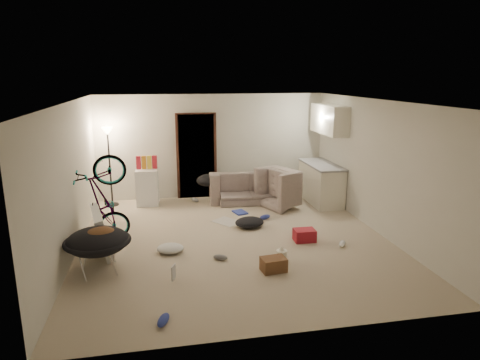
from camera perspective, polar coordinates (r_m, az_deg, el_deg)
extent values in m
cube|color=#B9A98E|center=(7.91, -0.69, -8.03)|extent=(5.50, 6.00, 0.02)
cube|color=white|center=(7.35, -0.75, 10.52)|extent=(5.50, 6.00, 0.02)
cube|color=beige|center=(10.45, -3.68, 4.53)|extent=(5.50, 0.02, 2.50)
cube|color=beige|center=(4.72, 5.86, -7.15)|extent=(5.50, 0.02, 2.50)
cube|color=beige|center=(7.56, -21.78, -0.05)|extent=(0.02, 6.00, 2.50)
cube|color=beige|center=(8.46, 18.01, 1.66)|extent=(0.02, 6.00, 2.50)
cube|color=black|center=(10.41, -5.82, 3.16)|extent=(0.85, 0.10, 2.04)
cube|color=#381D13|center=(10.38, -5.80, 3.13)|extent=(0.97, 0.04, 2.10)
cylinder|color=black|center=(10.35, -16.61, -3.14)|extent=(0.28, 0.28, 0.03)
cylinder|color=black|center=(10.15, -16.94, 1.37)|extent=(0.04, 0.04, 1.70)
cone|color=#FFE0A5|center=(10.01, -17.28, 6.24)|extent=(0.24, 0.24, 0.18)
cube|color=silver|center=(10.26, 10.73, -0.49)|extent=(0.60, 1.50, 0.88)
cube|color=gray|center=(10.16, 10.84, 2.03)|extent=(0.64, 1.54, 0.04)
cube|color=silver|center=(10.05, 11.81, 7.92)|extent=(0.38, 1.40, 0.65)
imported|color=#384038|center=(10.25, 1.07, -1.23)|extent=(1.89, 0.79, 0.54)
imported|color=#384038|center=(9.95, 6.51, -1.48)|extent=(1.19, 1.26, 0.65)
imported|color=black|center=(8.02, -17.60, -5.02)|extent=(1.69, 0.82, 0.95)
imported|color=maroon|center=(6.48, -9.05, -13.21)|extent=(0.28, 0.24, 0.02)
cube|color=white|center=(10.10, -12.24, -0.92)|extent=(0.52, 0.52, 0.84)
cube|color=maroon|center=(9.97, -13.38, 2.27)|extent=(0.11, 0.08, 0.30)
cube|color=#C07618|center=(9.97, -12.69, 2.30)|extent=(0.11, 0.08, 0.30)
cube|color=gold|center=(9.97, -12.00, 2.33)|extent=(0.11, 0.08, 0.30)
cube|color=maroon|center=(9.96, -11.31, 2.36)|extent=(0.12, 0.10, 0.30)
cylinder|color=silver|center=(6.92, -18.29, -9.92)|extent=(0.65, 0.65, 0.46)
ellipsoid|color=black|center=(6.82, -18.47, -7.75)|extent=(0.92, 0.92, 0.39)
torus|color=black|center=(6.82, -18.47, -7.75)|extent=(0.99, 0.99, 0.07)
ellipsoid|color=brown|center=(6.74, -18.14, -6.96)|extent=(0.60, 0.57, 0.22)
ellipsoid|color=black|center=(10.03, -4.24, -0.02)|extent=(0.66, 0.58, 0.28)
cube|color=silver|center=(7.63, -17.91, -6.55)|extent=(0.49, 1.14, 0.74)
cube|color=brown|center=(6.71, 4.50, -11.15)|extent=(0.40, 0.31, 0.21)
cube|color=maroon|center=(7.90, 8.59, -7.29)|extent=(0.39, 0.29, 0.22)
cylinder|color=white|center=(7.07, 5.57, -9.99)|extent=(0.18, 0.18, 0.18)
cone|color=white|center=(7.02, 5.59, -9.04)|extent=(0.10, 0.10, 0.08)
cube|color=#B2ADA5|center=(8.84, -1.75, -5.56)|extent=(0.67, 0.69, 0.01)
cube|color=#2A3997|center=(9.37, -0.01, -4.32)|extent=(0.33, 0.39, 0.03)
cube|color=silver|center=(8.69, 0.12, -5.83)|extent=(0.24, 0.28, 0.02)
ellipsoid|color=#2A3997|center=(8.98, 3.35, -4.94)|extent=(0.29, 0.21, 0.10)
ellipsoid|color=slate|center=(10.22, -6.05, -2.64)|extent=(0.23, 0.29, 0.10)
ellipsoid|color=#2A3997|center=(5.52, -10.19, -17.90)|extent=(0.21, 0.31, 0.11)
ellipsoid|color=slate|center=(7.09, -2.62, -10.26)|extent=(0.26, 0.20, 0.09)
ellipsoid|color=white|center=(7.82, 13.47, -8.25)|extent=(0.23, 0.27, 0.09)
ellipsoid|color=black|center=(8.52, 1.27, -5.66)|extent=(0.69, 0.63, 0.19)
ellipsoid|color=silver|center=(7.45, -9.28, -8.98)|extent=(0.51, 0.45, 0.14)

